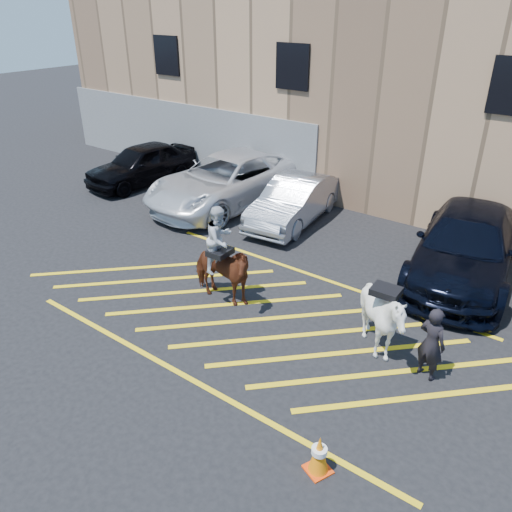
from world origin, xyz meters
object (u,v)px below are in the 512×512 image
Objects in this scene: mounted_bay at (221,265)px; saddled_white at (382,319)px; car_white_pickup at (228,180)px; car_black_suv at (142,164)px; handler at (431,343)px; traffic_cone at (319,454)px; car_blue_suv at (466,245)px; car_silver_sedan at (294,201)px.

saddled_white is (3.97, 0.41, -0.15)m from mounted_bay.
car_white_pickup is 9.30m from saddled_white.
car_black_suv is 12.96m from saddled_white.
handler reaches higher than traffic_cone.
traffic_cone is at bearing -25.89° from car_black_suv.
car_silver_sedan is at bearing 169.19° from car_blue_suv.
car_white_pickup is 4.06× the size of handler.
car_black_suv is at bearing -171.08° from car_white_pickup.
car_black_suv is 6.35× the size of traffic_cone.
handler is (0.67, -4.60, -0.08)m from car_blue_suv.
car_black_suv is 4.19m from car_white_pickup.
handler is 0.92× the size of saddled_white.
mounted_bay reaches higher than traffic_cone.
car_white_pickup is 3.75× the size of saddled_white.
mounted_bay reaches higher than saddled_white.
car_silver_sedan is 2.84× the size of handler.
handler is at bearing -44.57° from car_silver_sedan.
car_blue_suv is 6.57m from mounted_bay.
car_silver_sedan is 5.60m from car_blue_suv.
traffic_cone is (4.45, -2.94, -0.64)m from mounted_bay.
saddled_white is at bearing 11.22° from handler.
car_white_pickup is 1.07× the size of car_blue_suv.
saddled_white is at bearing 98.29° from traffic_cone.
mounted_bay is (4.03, -5.16, 0.12)m from car_white_pickup.
mounted_bay is (1.23, -5.21, 0.27)m from car_silver_sedan.
car_white_pickup is 2.80m from car_silver_sedan.
car_blue_suv is 7.86m from traffic_cone.
car_blue_suv is at bearing 5.92° from car_black_suv.
mounted_bay is 3.42× the size of traffic_cone.
handler is at bearing 3.40° from mounted_bay.
handler is at bearing 79.77° from traffic_cone.
car_black_suv is 6.98m from car_silver_sedan.
mounted_bay is 5.37m from traffic_cone.
car_white_pickup is at bearing 170.55° from car_blue_suv.
car_silver_sedan is 2.62× the size of saddled_white.
car_blue_suv is (5.59, -0.30, 0.13)m from car_silver_sedan.
car_silver_sedan is 7.96m from handler.
mounted_bay reaches higher than car_white_pickup.
car_white_pickup reaches higher than traffic_cone.
mounted_bay is at bearing 20.38° from handler.
handler is 1.08m from saddled_white.
car_silver_sedan is (2.80, 0.05, -0.15)m from car_white_pickup.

